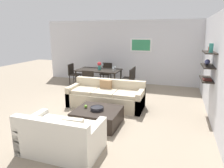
{
  "coord_description": "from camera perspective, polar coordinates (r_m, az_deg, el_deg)",
  "views": [
    {
      "loc": [
        2.15,
        -5.15,
        2.19
      ],
      "look_at": [
        0.37,
        0.2,
        0.75
      ],
      "focal_mm": 32.54,
      "sensor_mm": 36.0,
      "label": 1
    }
  ],
  "objects": [
    {
      "name": "apple_on_coffee_table",
      "position": [
        5.06,
        -7.37,
        -6.27
      ],
      "size": [
        0.08,
        0.08,
        0.08
      ],
      "primitive_type": "sphere",
      "color": "#669E2D",
      "rests_on": "coffee_table"
    },
    {
      "name": "dining_chair_head",
      "position": [
        9.0,
        -1.6,
        3.5
      ],
      "size": [
        0.44,
        0.44,
        0.88
      ],
      "color": "black",
      "rests_on": "ground"
    },
    {
      "name": "wine_glass_right_far",
      "position": [
        8.01,
        0.88,
        4.72
      ],
      "size": [
        0.07,
        0.07,
        0.15
      ],
      "color": "silver",
      "rests_on": "dining_table"
    },
    {
      "name": "right_wall_shelf_unit",
      "position": [
        5.88,
        26.86,
        4.57
      ],
      "size": [
        0.34,
        8.2,
        2.7
      ],
      "color": "silver",
      "rests_on": "ground"
    },
    {
      "name": "sofa_beige",
      "position": [
        6.15,
        -1.66,
        -3.68
      ],
      "size": [
        2.25,
        0.9,
        0.78
      ],
      "color": "beige",
      "rests_on": "ground"
    },
    {
      "name": "dining_chair_foot",
      "position": [
        7.38,
        -6.35,
        1.02
      ],
      "size": [
        0.44,
        0.44,
        0.88
      ],
      "color": "black",
      "rests_on": "ground"
    },
    {
      "name": "dining_chair_left_far",
      "position": [
        8.92,
        -10.79,
        3.15
      ],
      "size": [
        0.44,
        0.44,
        0.88
      ],
      "color": "black",
      "rests_on": "ground"
    },
    {
      "name": "decorative_bowl",
      "position": [
        4.89,
        -4.24,
        -6.84
      ],
      "size": [
        0.32,
        0.32,
        0.08
      ],
      "color": "black",
      "rests_on": "coffee_table"
    },
    {
      "name": "dining_chair_right_far",
      "position": [
        8.01,
        5.31,
        2.1
      ],
      "size": [
        0.44,
        0.44,
        0.88
      ],
      "color": "black",
      "rests_on": "ground"
    },
    {
      "name": "centerpiece_vase",
      "position": [
        8.12,
        -3.58,
        5.31
      ],
      "size": [
        0.16,
        0.16,
        0.31
      ],
      "color": "teal",
      "rests_on": "dining_table"
    },
    {
      "name": "back_wall_unit",
      "position": [
        8.92,
        6.44,
        8.83
      ],
      "size": [
        8.4,
        0.09,
        2.7
      ],
      "color": "silver",
      "rests_on": "ground"
    },
    {
      "name": "dining_table",
      "position": [
        8.14,
        -3.76,
        3.6
      ],
      "size": [
        1.72,
        0.98,
        0.75
      ],
      "color": "black",
      "rests_on": "ground"
    },
    {
      "name": "coffee_table",
      "position": [
        5.02,
        -4.07,
        -9.18
      ],
      "size": [
        1.07,
        0.96,
        0.38
      ],
      "color": "black",
      "rests_on": "ground"
    },
    {
      "name": "loveseat_white",
      "position": [
        4.02,
        -14.05,
        -14.29
      ],
      "size": [
        1.47,
        0.9,
        0.78
      ],
      "color": "silver",
      "rests_on": "ground"
    },
    {
      "name": "wine_glass_right_near",
      "position": [
        7.78,
        0.34,
        4.5
      ],
      "size": [
        0.07,
        0.07,
        0.17
      ],
      "color": "silver",
      "rests_on": "dining_table"
    },
    {
      "name": "dining_chair_right_near",
      "position": [
        7.59,
        4.55,
        1.43
      ],
      "size": [
        0.44,
        0.44,
        0.88
      ],
      "color": "black",
      "rests_on": "ground"
    },
    {
      "name": "wine_glass_head",
      "position": [
        8.5,
        -2.69,
        5.45
      ],
      "size": [
        0.07,
        0.07,
        0.19
      ],
      "color": "silver",
      "rests_on": "dining_table"
    },
    {
      "name": "ground_plane",
      "position": [
        6.0,
        -3.99,
        -7.14
      ],
      "size": [
        18.0,
        18.0,
        0.0
      ],
      "primitive_type": "plane",
      "color": "gray"
    }
  ]
}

